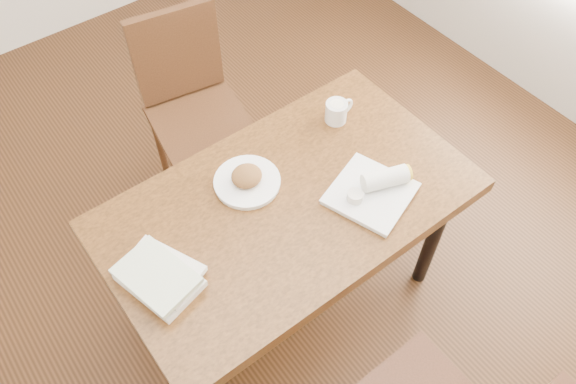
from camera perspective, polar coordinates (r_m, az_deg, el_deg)
ground at (r=2.63m, az=-0.00°, el=-10.70°), size 4.00×5.00×0.01m
table at (r=2.05m, az=-0.00°, el=-2.25°), size 1.31×0.77×0.75m
chair_far at (r=2.66m, az=-9.79°, el=9.34°), size 0.48×0.48×0.95m
plate_scone at (r=2.01m, az=-4.18°, el=1.24°), size 0.24×0.24×0.08m
coffee_mug at (r=2.22m, az=5.01°, el=8.20°), size 0.13×0.09×0.09m
plate_burrito at (r=2.00m, az=8.87°, el=0.36°), size 0.34×0.34×0.09m
book_stack at (r=1.83m, az=-12.96°, el=-8.34°), size 0.26×0.30×0.07m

